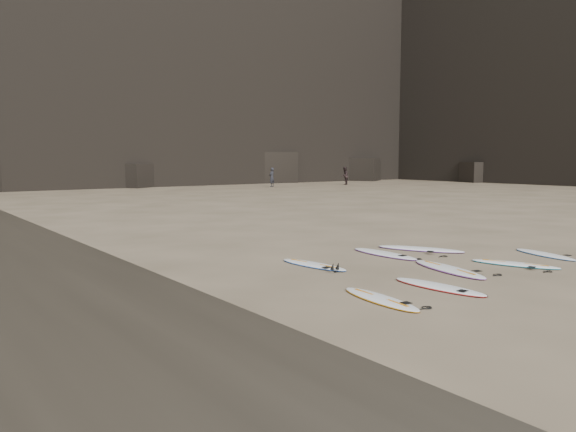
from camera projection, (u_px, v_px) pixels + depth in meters
name	position (u px, v px, depth m)	size (l,w,h in m)	color
ground	(476.00, 268.00, 14.67)	(240.00, 240.00, 0.00)	#897559
headland	(247.00, 2.00, 65.64)	(170.00, 101.00, 63.47)	black
surfboard_0	(380.00, 299.00, 11.35)	(0.54, 2.24, 0.08)	white
surfboard_1	(439.00, 286.00, 12.43)	(0.56, 2.35, 0.08)	white
surfboard_2	(449.00, 269.00, 14.38)	(0.64, 2.65, 0.10)	white
surfboard_3	(515.00, 264.00, 15.09)	(0.55, 2.30, 0.08)	white
surfboard_4	(545.00, 254.00, 16.62)	(0.53, 2.21, 0.08)	white
surfboard_5	(313.00, 264.00, 14.99)	(0.55, 2.28, 0.08)	white
surfboard_6	(384.00, 253.00, 16.70)	(0.60, 2.51, 0.09)	white
surfboard_7	(420.00, 249.00, 17.56)	(0.65, 2.71, 0.10)	white
person_a	(272.00, 177.00, 56.41)	(0.70, 0.46, 1.93)	black
person_b	(345.00, 176.00, 60.87)	(0.94, 0.73, 1.93)	black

